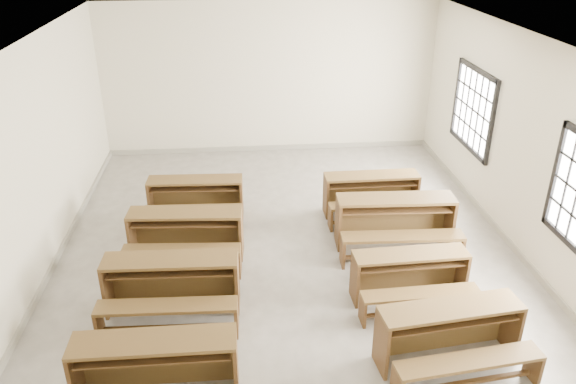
{
  "coord_description": "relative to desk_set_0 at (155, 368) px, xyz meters",
  "views": [
    {
      "loc": [
        -0.68,
        -7.4,
        4.62
      ],
      "look_at": [
        0.0,
        0.0,
        1.0
      ],
      "focal_mm": 35.0,
      "sensor_mm": 36.0,
      "label": 1
    }
  ],
  "objects": [
    {
      "name": "room",
      "position": [
        1.74,
        2.88,
        1.7
      ],
      "size": [
        8.5,
        8.5,
        3.2
      ],
      "color": "gray",
      "rests_on": "ground"
    },
    {
      "name": "desk_set_0",
      "position": [
        0.0,
        0.0,
        0.0
      ],
      "size": [
        1.7,
        0.89,
        0.76
      ],
      "rotation": [
        0.0,
        0.0,
        -0.01
      ],
      "color": "brown",
      "rests_on": "ground"
    },
    {
      "name": "desk_set_1",
      "position": [
        0.02,
        1.52,
        0.0
      ],
      "size": [
        1.74,
        0.95,
        0.77
      ],
      "rotation": [
        0.0,
        0.0,
        -0.04
      ],
      "color": "brown",
      "rests_on": "ground"
    },
    {
      "name": "desk_set_2",
      "position": [
        0.11,
        2.81,
        -0.01
      ],
      "size": [
        1.74,
        0.99,
        0.75
      ],
      "rotation": [
        0.0,
        0.0,
        -0.07
      ],
      "color": "brown",
      "rests_on": "ground"
    },
    {
      "name": "desk_set_3",
      "position": [
        0.19,
        4.06,
        -0.03
      ],
      "size": [
        1.62,
        0.89,
        0.71
      ],
      "rotation": [
        0.0,
        0.0,
        -0.05
      ],
      "color": "brown",
      "rests_on": "ground"
    },
    {
      "name": "desk_set_4",
      "position": [
        3.25,
        0.28,
        -0.02
      ],
      "size": [
        1.72,
        1.03,
        0.74
      ],
      "rotation": [
        0.0,
        0.0,
        0.11
      ],
      "color": "brown",
      "rests_on": "ground"
    },
    {
      "name": "desk_set_5",
      "position": [
        3.15,
        1.5,
        -0.05
      ],
      "size": [
        1.55,
        0.84,
        0.68
      ],
      "rotation": [
        0.0,
        0.0,
        0.04
      ],
      "color": "brown",
      "rests_on": "ground"
    },
    {
      "name": "desk_set_6",
      "position": [
        3.31,
        2.87,
        0.03
      ],
      "size": [
        1.84,
        1.01,
        0.81
      ],
      "rotation": [
        0.0,
        0.0,
        -0.04
      ],
      "color": "brown",
      "rests_on": "ground"
    },
    {
      "name": "desk_set_7",
      "position": [
        3.18,
        3.94,
        -0.02
      ],
      "size": [
        1.61,
        0.85,
        0.72
      ],
      "rotation": [
        0.0,
        0.0,
        0.01
      ],
      "color": "brown",
      "rests_on": "ground"
    }
  ]
}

